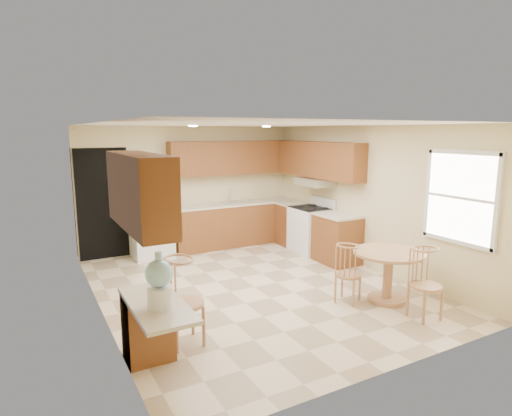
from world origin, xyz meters
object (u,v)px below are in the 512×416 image
dining_table (388,269)px  chair_table_b (432,279)px  stove (311,229)px  chair_desk (187,295)px  chair_table_a (352,269)px  water_crock (159,283)px  refrigerator (151,215)px

dining_table → chair_table_b: bearing=-90.0°
stove → chair_desk: stove is taller
chair_table_b → chair_desk: chair_desk is taller
chair_table_a → chair_table_b: chair_table_b is taller
chair_table_a → chair_table_b: bearing=0.0°
chair_table_b → water_crock: 3.44m
chair_table_a → water_crock: bearing=-107.6°
chair_table_a → chair_table_b: (0.51, -0.91, 0.05)m
refrigerator → chair_table_b: (2.35, -4.54, -0.27)m
dining_table → chair_desk: size_ratio=0.98×
refrigerator → water_crock: size_ratio=3.07×
stove → dining_table: (-0.52, -2.58, 0.01)m
dining_table → chair_desk: chair_desk is taller
stove → chair_table_a: stove is taller
dining_table → chair_table_a: (-0.51, 0.17, 0.03)m
dining_table → water_crock: size_ratio=1.84×
refrigerator → chair_table_a: refrigerator is taller
chair_table_a → chair_table_b: size_ratio=0.91×
refrigerator → chair_desk: bearing=-99.2°
chair_table_b → water_crock: water_crock is taller
chair_table_a → stove: bearing=127.3°
chair_table_b → chair_desk: (-2.95, 0.84, 0.06)m
refrigerator → stove: bearing=-23.0°
stove → dining_table: stove is taller
stove → chair_table_b: (-0.52, -3.32, 0.09)m
stove → dining_table: bearing=-101.5°
chair_table_b → chair_desk: size_ratio=0.91×
stove → chair_desk: 4.27m
dining_table → water_crock: (-3.40, -0.44, 0.53)m
stove → water_crock: size_ratio=2.02×
chair_table_b → water_crock: size_ratio=1.70×
stove → chair_desk: bearing=-144.5°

